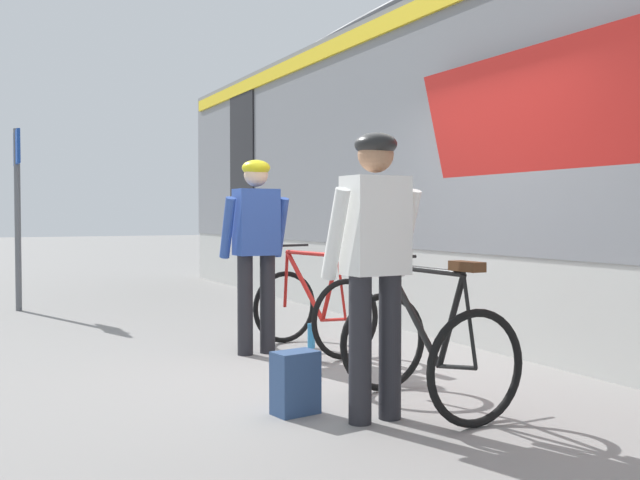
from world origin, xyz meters
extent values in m
plane|color=gray|center=(0.00, 0.00, 0.00)|extent=(80.00, 80.00, 0.00)
cube|color=slate|center=(3.13, 0.71, 2.25)|extent=(3.00, 16.82, 2.70)
cube|color=#B7B7B2|center=(3.13, 0.71, 0.45)|extent=(2.97, 16.82, 0.90)
cube|color=red|center=(1.61, -1.32, 1.80)|extent=(0.44, 4.34, 1.66)
cube|color=black|center=(1.60, -0.05, 2.25)|extent=(0.04, 1.10, 0.80)
cube|color=black|center=(1.62, 6.60, 2.25)|extent=(0.03, 1.10, 2.29)
cylinder|color=#232328|center=(-0.43, 0.99, 0.45)|extent=(0.14, 0.14, 0.90)
cylinder|color=#232328|center=(-0.21, 1.00, 0.45)|extent=(0.14, 0.14, 0.90)
cube|color=#2D4C9E|center=(-0.32, 1.00, 1.20)|extent=(0.39, 0.25, 0.60)
cylinder|color=#2D4C9E|center=(-0.58, 1.03, 1.15)|extent=(0.10, 0.26, 0.56)
cylinder|color=#2D4C9E|center=(-0.06, 1.04, 1.15)|extent=(0.10, 0.26, 0.56)
sphere|color=beige|center=(-0.32, 1.00, 1.63)|extent=(0.22, 0.22, 0.22)
ellipsoid|color=yellow|center=(-0.32, 1.00, 1.69)|extent=(0.26, 0.28, 0.14)
cylinder|color=#232328|center=(-0.58, -1.37, 0.45)|extent=(0.14, 0.14, 0.90)
cylinder|color=#232328|center=(-0.36, -1.36, 0.45)|extent=(0.14, 0.14, 0.90)
cube|color=white|center=(-0.47, -1.36, 1.20)|extent=(0.39, 0.26, 0.60)
cylinder|color=white|center=(-0.74, -1.34, 1.15)|extent=(0.11, 0.26, 0.56)
cylinder|color=white|center=(-0.22, -1.31, 1.15)|extent=(0.11, 0.26, 0.56)
sphere|color=#9E7051|center=(-0.47, -1.36, 1.63)|extent=(0.22, 0.22, 0.22)
ellipsoid|color=black|center=(-0.47, -1.36, 1.69)|extent=(0.27, 0.29, 0.14)
torus|color=black|center=(0.14, 1.41, 0.36)|extent=(0.71, 0.14, 0.71)
torus|color=black|center=(0.28, 0.40, 0.36)|extent=(0.71, 0.14, 0.71)
cylinder|color=red|center=(0.19, 1.06, 0.60)|extent=(0.13, 0.64, 0.63)
cylinder|color=red|center=(0.20, 0.94, 0.91)|extent=(0.15, 0.85, 0.04)
cylinder|color=red|center=(0.25, 0.64, 0.60)|extent=(0.08, 0.28, 0.62)
cylinder|color=red|center=(0.25, 0.58, 0.33)|extent=(0.08, 0.36, 0.08)
cylinder|color=red|center=(0.27, 0.46, 0.63)|extent=(0.04, 0.15, 0.56)
cylinder|color=red|center=(0.15, 1.39, 0.63)|extent=(0.04, 0.09, 0.55)
cylinder|color=black|center=(0.15, 1.36, 0.97)|extent=(0.48, 0.09, 0.02)
cube|color=#4C2D19|center=(0.26, 0.49, 0.96)|extent=(0.13, 0.25, 0.06)
torus|color=black|center=(-0.03, -0.73, 0.36)|extent=(0.71, 0.06, 0.71)
torus|color=black|center=(-0.01, -1.75, 0.36)|extent=(0.71, 0.06, 0.71)
cylinder|color=black|center=(-0.02, -1.08, 0.60)|extent=(0.05, 0.64, 0.63)
cylinder|color=black|center=(-0.02, -1.20, 0.91)|extent=(0.05, 0.85, 0.04)
cylinder|color=black|center=(-0.01, -1.51, 0.60)|extent=(0.04, 0.27, 0.62)
cylinder|color=black|center=(-0.01, -1.57, 0.33)|extent=(0.03, 0.36, 0.08)
cylinder|color=black|center=(-0.01, -1.69, 0.63)|extent=(0.03, 0.14, 0.56)
cylinder|color=black|center=(-0.03, -0.75, 0.63)|extent=(0.03, 0.08, 0.55)
cylinder|color=black|center=(-0.03, -0.78, 0.97)|extent=(0.48, 0.03, 0.02)
cube|color=#4C2D19|center=(-0.01, -1.66, 0.96)|extent=(0.10, 0.24, 0.06)
cube|color=navy|center=(-0.84, -1.00, 0.20)|extent=(0.31, 0.22, 0.40)
cylinder|color=#338CCC|center=(0.25, 1.03, 0.12)|extent=(0.07, 0.07, 0.23)
cylinder|color=#595B60|center=(-2.03, 5.22, 1.20)|extent=(0.08, 0.08, 2.40)
cube|color=#193F99|center=(-2.03, 5.22, 2.15)|extent=(0.04, 0.70, 0.44)
camera|label=1|loc=(-2.76, -5.20, 1.26)|focal=41.15mm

